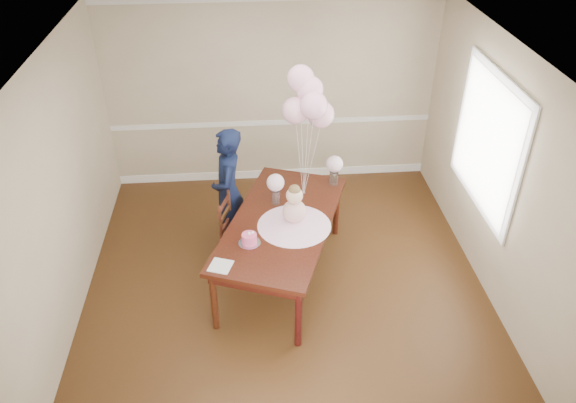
{
  "coord_description": "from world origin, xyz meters",
  "views": [
    {
      "loc": [
        -0.37,
        -4.7,
        4.41
      ],
      "look_at": [
        0.04,
        0.26,
        1.05
      ],
      "focal_mm": 35.0,
      "sensor_mm": 36.0,
      "label": 1
    }
  ],
  "objects": [
    {
      "name": "chair_slat_low",
      "position": [
        -0.66,
        0.56,
        0.57
      ],
      "size": [
        0.14,
        0.36,
        0.05
      ],
      "primitive_type": "cube",
      "rotation": [
        0.0,
        0.0,
        -0.3
      ],
      "color": "#3D1810",
      "rests_on": "dining_chair_seat"
    },
    {
      "name": "wall_left",
      "position": [
        -2.25,
        0.0,
        1.35
      ],
      "size": [
        0.02,
        5.0,
        2.7
      ],
      "primitive_type": "cube",
      "color": "tan",
      "rests_on": "floor"
    },
    {
      "name": "wall_back",
      "position": [
        0.0,
        2.5,
        1.35
      ],
      "size": [
        4.5,
        0.02,
        2.7
      ],
      "primitive_type": "cube",
      "color": "tan",
      "rests_on": "floor"
    },
    {
      "name": "balloon_d",
      "position": [
        0.23,
        0.93,
        2.16
      ],
      "size": [
        0.3,
        0.3,
        0.3
      ],
      "primitive_type": "sphere",
      "color": "#FFB4D2",
      "rests_on": "balloon_ribbon_d"
    },
    {
      "name": "dining_table_top",
      "position": [
        -0.03,
        0.28,
        0.76
      ],
      "size": [
        1.71,
        2.34,
        0.05
      ],
      "primitive_type": "cube",
      "rotation": [
        0.0,
        0.0,
        -0.35
      ],
      "color": "black",
      "rests_on": "table_leg_fl"
    },
    {
      "name": "window_blinds",
      "position": [
        2.21,
        0.5,
        1.55
      ],
      "size": [
        0.01,
        1.5,
        1.4
      ],
      "primitive_type": "cube",
      "color": "white",
      "rests_on": "wall_right"
    },
    {
      "name": "birthday_cake",
      "position": [
        -0.39,
        -0.1,
        0.85
      ],
      "size": [
        0.2,
        0.2,
        0.11
      ],
      "primitive_type": "cylinder",
      "rotation": [
        0.0,
        0.0,
        -0.35
      ],
      "color": "#E2477C",
      "rests_on": "cake_platter"
    },
    {
      "name": "table_leg_fl",
      "position": [
        -0.78,
        -0.49,
        0.37
      ],
      "size": [
        0.09,
        0.09,
        0.74
      ],
      "primitive_type": "cylinder",
      "rotation": [
        0.0,
        0.0,
        -0.35
      ],
      "color": "black",
      "rests_on": "floor"
    },
    {
      "name": "balloon_ribbon_c",
      "position": [
        0.29,
        0.83,
        1.35
      ],
      "size": [
        0.06,
        0.09,
        1.09
      ],
      "primitive_type": "cylinder",
      "rotation": [
        -0.09,
        0.02,
        -0.35
      ],
      "color": "white",
      "rests_on": "balloon_weight"
    },
    {
      "name": "balloon_ribbon_a",
      "position": [
        0.22,
        0.8,
        1.24
      ],
      "size": [
        0.09,
        0.04,
        0.88
      ],
      "primitive_type": "cylinder",
      "rotation": [
        0.0,
        -0.1,
        -0.35
      ],
      "color": "white",
      "rests_on": "balloon_weight"
    },
    {
      "name": "window_frame",
      "position": [
        2.23,
        0.5,
        1.55
      ],
      "size": [
        0.02,
        1.66,
        1.56
      ],
      "primitive_type": "cube",
      "color": "white",
      "rests_on": "wall_right"
    },
    {
      "name": "chair_leg_fr",
      "position": [
        -0.38,
        0.3,
        0.2
      ],
      "size": [
        0.05,
        0.05,
        0.39
      ],
      "primitive_type": "cylinder",
      "rotation": [
        0.0,
        0.0,
        -0.3
      ],
      "color": "#321C0D",
      "rests_on": "floor"
    },
    {
      "name": "balloon_ribbon_e",
      "position": [
        0.35,
        0.8,
        1.22
      ],
      "size": [
        0.17,
        0.02,
        0.82
      ],
      "primitive_type": "cylinder",
      "rotation": [
        -0.09,
        0.17,
        -0.35
      ],
      "color": "silver",
      "rests_on": "balloon_weight"
    },
    {
      "name": "table_apron",
      "position": [
        -0.03,
        0.28,
        0.69
      ],
      "size": [
        1.57,
        2.21,
        0.11
      ],
      "primitive_type": "cube",
      "rotation": [
        0.0,
        0.0,
        -0.35
      ],
      "color": "black",
      "rests_on": "table_leg_fl"
    },
    {
      "name": "baseboard_trim",
      "position": [
        0.0,
        2.49,
        0.06
      ],
      "size": [
        4.5,
        0.02,
        0.12
      ],
      "primitive_type": "cube",
      "color": "white",
      "rests_on": "floor"
    },
    {
      "name": "balloon_c",
      "position": [
        0.32,
        0.88,
        2.06
      ],
      "size": [
        0.3,
        0.3,
        0.3
      ],
      "primitive_type": "sphere",
      "color": "#FFB4CF",
      "rests_on": "balloon_ribbon_c"
    },
    {
      "name": "baby_torso",
      "position": [
        0.1,
        0.17,
        0.98
      ],
      "size": [
        0.25,
        0.25,
        0.25
      ],
      "primitive_type": "sphere",
      "color": "pink",
      "rests_on": "baby_skirt"
    },
    {
      "name": "cake_flower_a",
      "position": [
        -0.39,
        -0.1,
        0.92
      ],
      "size": [
        0.03,
        0.03,
        0.03
      ],
      "primitive_type": "sphere",
      "color": "white",
      "rests_on": "birthday_cake"
    },
    {
      "name": "chair_leg_br",
      "position": [
        -0.28,
        0.61,
        0.2
      ],
      "size": [
        0.05,
        0.05,
        0.39
      ],
      "primitive_type": "cylinder",
      "rotation": [
        0.0,
        0.0,
        -0.3
      ],
      "color": "#391D0F",
      "rests_on": "floor"
    },
    {
      "name": "dining_chair_seat",
      "position": [
        -0.48,
        0.51,
        0.41
      ],
      "size": [
        0.5,
        0.5,
        0.05
      ],
      "primitive_type": "cube",
      "rotation": [
        0.0,
        0.0,
        -0.3
      ],
      "color": "#38120F",
      "rests_on": "chair_leg_fl"
    },
    {
      "name": "chair_leg_bl",
      "position": [
        -0.59,
        0.71,
        0.2
      ],
      "size": [
        0.05,
        0.05,
        0.39
      ],
      "primitive_type": "cylinder",
      "rotation": [
        0.0,
        0.0,
        -0.3
      ],
      "color": "#3B2210",
      "rests_on": "floor"
    },
    {
      "name": "chair_slat_mid",
      "position": [
        -0.66,
        0.56,
        0.71
      ],
      "size": [
        0.14,
        0.36,
        0.05
      ],
      "primitive_type": "cube",
      "rotation": [
        0.0,
        0.0,
        -0.3
      ],
      "color": "#3D2210",
      "rests_on": "dining_chair_seat"
    },
    {
      "name": "ceiling",
      "position": [
        0.0,
        0.0,
        2.7
      ],
      "size": [
        4.5,
        5.0,
        0.02
      ],
      "primitive_type": "cube",
      "color": "white",
      "rests_on": "wall_back"
    },
    {
      "name": "roses_far",
      "position": [
        0.65,
        0.98,
        1.07
      ],
      "size": [
        0.2,
        0.2,
        0.2
      ],
      "primitive_type": "sphere",
      "color": "silver",
      "rests_on": "rose_vase_far"
    },
    {
      "name": "chair_back_post_r",
      "position": [
        -0.61,
        0.72,
        0.68
      ],
      "size": [
        0.05,
        0.05,
        0.51
      ],
      "primitive_type": "cylinder",
      "rotation": [
        0.0,
        0.0,
        -0.3
      ],
      "color": "#3E1D10",
      "rests_on": "dining_chair_seat"
    },
    {
      "name": "table_leg_br",
      "position": [
        0.72,
        1.04,
        0.37
      ],
      "size": [
        0.09,
        0.09,
        0.74
      ],
      "primitive_type": "cylinder",
      "rotation": [
        0.0,
        0.0,
        -0.35
      ],
      "color": "black",
      "rests_on": "floor"
    },
    {
      "name": "roses_near",
      "position": [
        -0.07,
        0.63,
        1.07
      ],
      "size": [
        0.2,
        0.2,
        0.2
      ],
      "primitive_type": "sphere",
      "color": "silver",
      "rests_on": "rose_vase_near"
    },
    {
      "name": "cake_platter",
      "position": [
        -0.39,
        -0.1,
        0.8
      ],
      "size": [
        0.3,
        0.3,
        0.01
      ],
      "primitive_type": "cylinder",
      "rotation": [
        0.0,
        0.0,
        -0.35
      ],
      "color": "#B9B8BC",
      "rests_on": "dining_table_top"
    },
    {
      "name": "woman",
      "position": [
        -0.62,
        0.9,
        0.8
      ],
      "size": [
        0.39,
        0.59,
        1.6
      ],
      "primitive_type": "imported",
      "rotation": [
        0.0,
        0.0,
        -1.58
      ],
      "color": "black",
      "rests_on": "floor"
    },
    {
      "name": "chair_slat_top",
      "position": [
        -0.66,
        0.56,
        0.86
      ],
      "size": [
        0.14,
        0.36,
        0.05
      ],
      "primitive_type": "cube",
      "rotation": [
        0.0,
        0.0,
        -0.3
      ],
      "color": "#3A180F",
      "rests_on": "dining_chair_seat"
    },
    {
      "name": "balloon_ribbon_d",
      "position": [
        0.25,
        0.86,
        1.4
      ],
      "size": [
        0.05,
        0.13,
        1.2
      ],
      "primitive_type": "cylinder",
      "rotation": [
        -0.09,
        -0.07,
        -0.35
      ],
      "color": "white",
      "rests_on": "balloon_weight"
    },
    {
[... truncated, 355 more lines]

